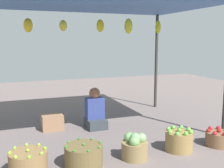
{
  "coord_description": "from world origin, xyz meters",
  "views": [
    {
      "loc": [
        -1.64,
        -4.81,
        1.66
      ],
      "look_at": [
        0.0,
        -0.58,
        0.95
      ],
      "focal_mm": 44.16,
      "sensor_mm": 36.0,
      "label": 1
    }
  ],
  "objects_px": {
    "basket_limes": "(28,163)",
    "basket_cabbages": "(135,147)",
    "vendor_person": "(95,112)",
    "basket_red_apples": "(219,138)",
    "basket_green_chilies": "(84,156)",
    "wooden_crate_near_vendor": "(52,122)",
    "basket_green_apples": "(179,141)"
  },
  "relations": [
    {
      "from": "basket_limes",
      "to": "basket_cabbages",
      "type": "height_order",
      "value": "basket_cabbages"
    },
    {
      "from": "vendor_person",
      "to": "basket_red_apples",
      "type": "relative_size",
      "value": 1.9
    },
    {
      "from": "basket_green_chilies",
      "to": "basket_red_apples",
      "type": "xyz_separation_m",
      "value": [
        2.21,
        -0.07,
        -0.03
      ]
    },
    {
      "from": "basket_limes",
      "to": "wooden_crate_near_vendor",
      "type": "xyz_separation_m",
      "value": [
        0.57,
        1.7,
        -0.01
      ]
    },
    {
      "from": "basket_red_apples",
      "to": "basket_cabbages",
      "type": "bearing_deg",
      "value": 178.66
    },
    {
      "from": "basket_green_chilies",
      "to": "basket_green_apples",
      "type": "xyz_separation_m",
      "value": [
        1.5,
        -0.01,
        0.01
      ]
    },
    {
      "from": "vendor_person",
      "to": "wooden_crate_near_vendor",
      "type": "xyz_separation_m",
      "value": [
        -0.8,
        0.18,
        -0.16
      ]
    },
    {
      "from": "vendor_person",
      "to": "basket_limes",
      "type": "height_order",
      "value": "vendor_person"
    },
    {
      "from": "basket_red_apples",
      "to": "wooden_crate_near_vendor",
      "type": "relative_size",
      "value": 1.05
    },
    {
      "from": "vendor_person",
      "to": "basket_green_chilies",
      "type": "distance_m",
      "value": 1.69
    },
    {
      "from": "basket_red_apples",
      "to": "basket_green_chilies",
      "type": "bearing_deg",
      "value": 178.3
    },
    {
      "from": "basket_green_chilies",
      "to": "basket_red_apples",
      "type": "distance_m",
      "value": 2.21
    },
    {
      "from": "basket_limes",
      "to": "wooden_crate_near_vendor",
      "type": "distance_m",
      "value": 1.79
    },
    {
      "from": "basket_green_chilies",
      "to": "wooden_crate_near_vendor",
      "type": "distance_m",
      "value": 1.73
    },
    {
      "from": "basket_green_chilies",
      "to": "basket_cabbages",
      "type": "relative_size",
      "value": 1.34
    },
    {
      "from": "basket_limes",
      "to": "basket_green_apples",
      "type": "relative_size",
      "value": 1.15
    },
    {
      "from": "wooden_crate_near_vendor",
      "to": "basket_cabbages",
      "type": "bearing_deg",
      "value": -63.37
    },
    {
      "from": "vendor_person",
      "to": "basket_green_apples",
      "type": "height_order",
      "value": "vendor_person"
    },
    {
      "from": "basket_green_chilies",
      "to": "basket_green_apples",
      "type": "bearing_deg",
      "value": -0.36
    },
    {
      "from": "basket_red_apples",
      "to": "wooden_crate_near_vendor",
      "type": "distance_m",
      "value": 2.96
    },
    {
      "from": "basket_limes",
      "to": "basket_green_apples",
      "type": "height_order",
      "value": "basket_green_apples"
    },
    {
      "from": "wooden_crate_near_vendor",
      "to": "vendor_person",
      "type": "bearing_deg",
      "value": -12.81
    },
    {
      "from": "vendor_person",
      "to": "basket_green_apples",
      "type": "distance_m",
      "value": 1.78
    },
    {
      "from": "basket_green_apples",
      "to": "basket_red_apples",
      "type": "height_order",
      "value": "basket_green_apples"
    },
    {
      "from": "basket_cabbages",
      "to": "wooden_crate_near_vendor",
      "type": "relative_size",
      "value": 0.97
    },
    {
      "from": "vendor_person",
      "to": "basket_cabbages",
      "type": "bearing_deg",
      "value": -86.88
    },
    {
      "from": "vendor_person",
      "to": "basket_red_apples",
      "type": "distance_m",
      "value": 2.25
    },
    {
      "from": "basket_limes",
      "to": "wooden_crate_near_vendor",
      "type": "height_order",
      "value": "basket_limes"
    },
    {
      "from": "vendor_person",
      "to": "wooden_crate_near_vendor",
      "type": "distance_m",
      "value": 0.83
    },
    {
      "from": "basket_limes",
      "to": "basket_green_chilies",
      "type": "relative_size",
      "value": 0.93
    },
    {
      "from": "basket_cabbages",
      "to": "basket_red_apples",
      "type": "height_order",
      "value": "basket_cabbages"
    },
    {
      "from": "basket_limes",
      "to": "basket_green_chilies",
      "type": "distance_m",
      "value": 0.71
    }
  ]
}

